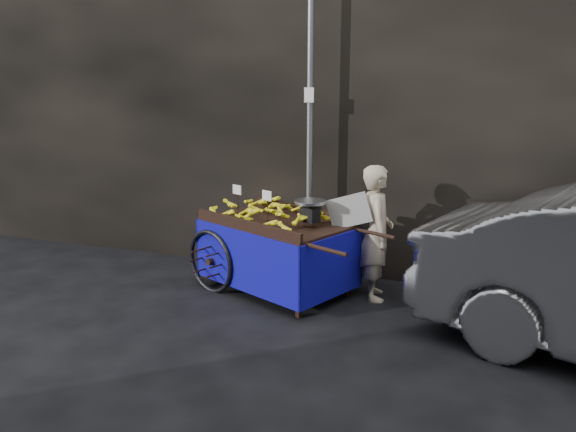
% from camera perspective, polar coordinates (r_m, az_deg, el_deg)
% --- Properties ---
extents(ground, '(80.00, 80.00, 0.00)m').
position_cam_1_polar(ground, '(6.50, -3.95, -9.75)').
color(ground, black).
rests_on(ground, ground).
extents(building_wall, '(13.50, 2.00, 5.00)m').
position_cam_1_polar(building_wall, '(8.31, 5.65, 13.05)').
color(building_wall, black).
rests_on(building_wall, ground).
extents(street_pole, '(0.12, 0.10, 4.00)m').
position_cam_1_polar(street_pole, '(7.10, 2.25, 9.02)').
color(street_pole, slate).
rests_on(street_pole, ground).
extents(banana_cart, '(2.64, 1.96, 1.31)m').
position_cam_1_polar(banana_cart, '(6.94, -1.43, -1.13)').
color(banana_cart, black).
rests_on(banana_cart, ground).
extents(vendor, '(0.87, 0.68, 1.63)m').
position_cam_1_polar(vendor, '(6.74, 8.96, -1.70)').
color(vendor, tan).
rests_on(vendor, ground).
extents(plastic_bag, '(0.31, 0.24, 0.28)m').
position_cam_1_polar(plastic_bag, '(6.89, 3.55, -7.11)').
color(plastic_bag, blue).
rests_on(plastic_bag, ground).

